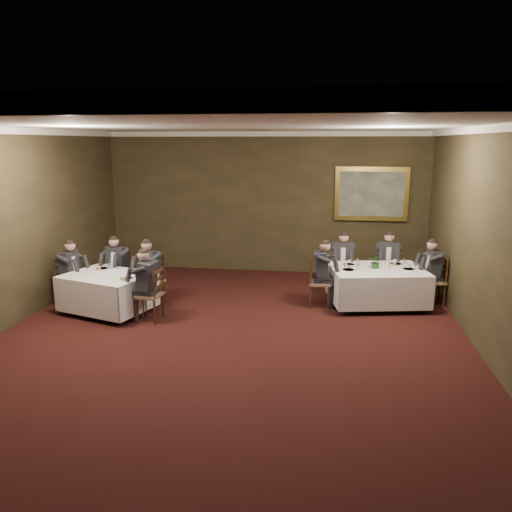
% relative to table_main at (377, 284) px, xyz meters
% --- Properties ---
extents(ground, '(10.00, 10.00, 0.00)m').
position_rel_table_main_xyz_m(ground, '(-2.60, -2.55, -0.45)').
color(ground, black).
rests_on(ground, ground).
extents(ceiling, '(8.00, 10.00, 0.10)m').
position_rel_table_main_xyz_m(ceiling, '(-2.60, -2.55, 3.05)').
color(ceiling, silver).
rests_on(ceiling, back_wall).
extents(back_wall, '(8.00, 0.10, 3.50)m').
position_rel_table_main_xyz_m(back_wall, '(-2.60, 2.45, 1.30)').
color(back_wall, '#2D2716').
rests_on(back_wall, ground).
extents(front_wall, '(8.00, 0.10, 3.50)m').
position_rel_table_main_xyz_m(front_wall, '(-2.60, -7.55, 1.30)').
color(front_wall, '#2D2716').
rests_on(front_wall, ground).
extents(right_wall, '(0.10, 10.00, 3.50)m').
position_rel_table_main_xyz_m(right_wall, '(1.40, -2.55, 1.30)').
color(right_wall, '#2D2716').
rests_on(right_wall, ground).
extents(crown_molding, '(8.00, 10.00, 0.12)m').
position_rel_table_main_xyz_m(crown_molding, '(-2.60, -2.55, 2.99)').
color(crown_molding, white).
rests_on(crown_molding, back_wall).
extents(table_main, '(2.09, 1.74, 0.67)m').
position_rel_table_main_xyz_m(table_main, '(0.00, 0.00, 0.00)').
color(table_main, black).
rests_on(table_main, ground).
extents(table_second, '(1.88, 1.64, 0.67)m').
position_rel_table_main_xyz_m(table_second, '(-5.20, -1.22, -0.00)').
color(table_second, black).
rests_on(table_second, ground).
extents(chair_main_backleft, '(0.45, 0.44, 1.00)m').
position_rel_table_main_xyz_m(chair_main_backleft, '(-0.67, 0.84, -0.17)').
color(chair_main_backleft, brown).
rests_on(chair_main_backleft, ground).
extents(diner_main_backleft, '(0.43, 0.49, 1.35)m').
position_rel_table_main_xyz_m(diner_main_backleft, '(-0.67, 0.83, 0.06)').
color(diner_main_backleft, black).
rests_on(diner_main_backleft, chair_main_backleft).
extents(chair_main_backright, '(0.46, 0.44, 1.00)m').
position_rel_table_main_xyz_m(chair_main_backright, '(0.31, 1.03, -0.17)').
color(chair_main_backright, brown).
rests_on(chair_main_backright, ground).
extents(diner_main_backright, '(0.43, 0.50, 1.35)m').
position_rel_table_main_xyz_m(diner_main_backright, '(0.31, 1.02, 0.06)').
color(diner_main_backright, black).
rests_on(diner_main_backright, chair_main_backright).
extents(chair_main_endleft, '(0.43, 0.45, 1.00)m').
position_rel_table_main_xyz_m(chair_main_endleft, '(-1.16, -0.22, -0.17)').
color(chair_main_endleft, brown).
rests_on(chair_main_endleft, ground).
extents(diner_main_endleft, '(0.49, 0.43, 1.35)m').
position_rel_table_main_xyz_m(diner_main_endleft, '(-1.14, -0.22, 0.06)').
color(diner_main_endleft, black).
rests_on(diner_main_endleft, chair_main_endleft).
extents(chair_main_endright, '(0.46, 0.48, 1.00)m').
position_rel_table_main_xyz_m(chair_main_endright, '(1.16, 0.22, -0.17)').
color(chair_main_endright, brown).
rests_on(chair_main_endright, ground).
extents(diner_main_endright, '(0.52, 0.45, 1.35)m').
position_rel_table_main_xyz_m(diner_main_endright, '(1.14, 0.22, 0.06)').
color(diner_main_endright, black).
rests_on(diner_main_endright, chair_main_endright).
extents(chair_sec_backleft, '(0.53, 0.51, 1.00)m').
position_rel_table_main_xyz_m(chair_sec_backleft, '(-5.36, -0.31, -0.17)').
color(chair_sec_backleft, brown).
rests_on(chair_sec_backleft, ground).
extents(diner_sec_backleft, '(0.50, 0.56, 1.35)m').
position_rel_table_main_xyz_m(diner_sec_backleft, '(-5.37, -0.32, 0.06)').
color(diner_sec_backleft, black).
rests_on(diner_sec_backleft, chair_sec_backleft).
extents(chair_sec_backright, '(0.58, 0.57, 1.00)m').
position_rel_table_main_xyz_m(chair_sec_backright, '(-4.55, -0.57, -0.17)').
color(chair_sec_backright, brown).
rests_on(chair_sec_backright, ground).
extents(diner_sec_backright, '(0.57, 0.61, 1.35)m').
position_rel_table_main_xyz_m(diner_sec_backright, '(-4.55, -0.58, 0.06)').
color(diner_sec_backright, black).
rests_on(diner_sec_backright, chair_sec_backright).
extents(chair_sec_endright, '(0.46, 0.48, 1.00)m').
position_rel_table_main_xyz_m(chair_sec_endright, '(-4.24, -1.52, -0.17)').
color(chair_sec_endright, brown).
rests_on(chair_sec_endright, ground).
extents(diner_sec_endright, '(0.51, 0.45, 1.35)m').
position_rel_table_main_xyz_m(diner_sec_endright, '(-4.25, -1.52, 0.06)').
color(diner_sec_endright, black).
rests_on(diner_sec_endright, chair_sec_endright).
extents(chair_sec_endleft, '(0.47, 0.48, 1.00)m').
position_rel_table_main_xyz_m(chair_sec_endleft, '(-6.16, -0.92, -0.17)').
color(chair_sec_endleft, brown).
rests_on(chair_sec_endleft, ground).
extents(diner_sec_endleft, '(0.52, 0.45, 1.35)m').
position_rel_table_main_xyz_m(diner_sec_endleft, '(-6.15, -0.92, 0.06)').
color(diner_sec_endleft, black).
rests_on(diner_sec_endleft, chair_sec_endleft).
extents(centerpiece, '(0.33, 0.31, 0.30)m').
position_rel_table_main_xyz_m(centerpiece, '(-0.04, 0.01, 0.46)').
color(centerpiece, '#2D5926').
rests_on(centerpiece, table_main).
extents(candlestick, '(0.06, 0.06, 0.43)m').
position_rel_table_main_xyz_m(candlestick, '(0.23, 0.07, 0.47)').
color(candlestick, '#B29436').
rests_on(candlestick, table_main).
extents(place_setting_table_main, '(0.33, 0.31, 0.14)m').
position_rel_table_main_xyz_m(place_setting_table_main, '(-0.51, 0.32, 0.35)').
color(place_setting_table_main, white).
rests_on(place_setting_table_main, table_main).
extents(place_setting_table_second, '(0.33, 0.31, 0.14)m').
position_rel_table_main_xyz_m(place_setting_table_second, '(-5.45, -0.75, 0.35)').
color(place_setting_table_second, white).
rests_on(place_setting_table_second, table_second).
extents(painting, '(1.75, 0.09, 1.30)m').
position_rel_table_main_xyz_m(painting, '(0.00, 2.38, 1.57)').
color(painting, '#D8BB4F').
rests_on(painting, back_wall).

